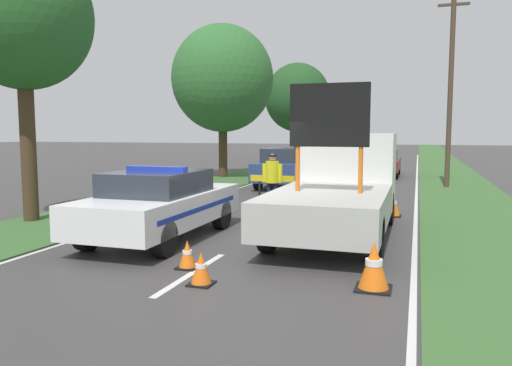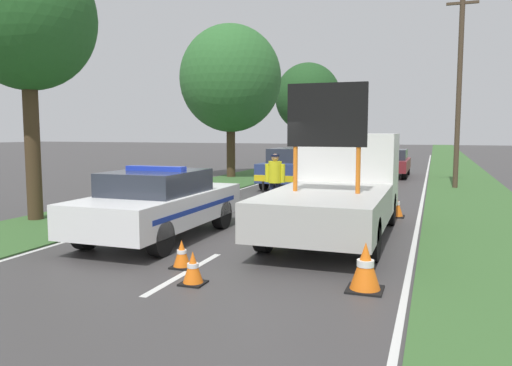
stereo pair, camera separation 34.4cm
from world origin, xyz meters
TOP-DOWN VIEW (x-y plane):
  - ground_plane at (0.00, 0.00)m, footprint 160.00×160.00m
  - lane_markings at (0.00, 13.78)m, footprint 7.01×57.07m
  - grass_verge_left at (-5.08, 20.00)m, footprint 3.04×120.00m
  - grass_verge_right at (5.08, 20.00)m, footprint 3.04×120.00m
  - police_car at (-1.78, -0.06)m, footprint 1.93×4.66m
  - work_truck at (1.78, 1.86)m, footprint 2.28×5.78m
  - road_barrier at (-0.05, 5.16)m, footprint 2.87×0.08m
  - police_officer at (-0.52, 4.26)m, footprint 0.60×0.38m
  - pedestrian_civilian at (0.31, 4.69)m, footprint 0.56×0.36m
  - traffic_cone_near_police at (2.84, 4.45)m, footprint 0.48×0.48m
  - traffic_cone_centre_front at (2.89, -2.20)m, footprint 0.52×0.52m
  - traffic_cone_near_truck at (2.45, 5.53)m, footprint 0.47×0.47m
  - traffic_cone_behind_barrier at (0.39, -2.78)m, footprint 0.36×0.36m
  - traffic_cone_lane_edge at (-0.20, -2.02)m, footprint 0.34×0.34m
  - queued_car_hatch_blue at (-1.71, 10.61)m, footprint 1.94×4.38m
  - queued_car_wagon_maroon at (1.69, 16.91)m, footprint 1.79×4.41m
  - roadside_tree_near_left at (-5.84, 13.77)m, footprint 5.02×5.02m
  - roadside_tree_near_right at (-5.18, 27.05)m, footprint 4.82×4.82m
  - roadside_tree_mid_left at (-5.97, 0.77)m, footprint 3.44×3.44m
  - utility_pole at (4.63, 12.30)m, footprint 1.20×0.20m

SIDE VIEW (x-z plane):
  - ground_plane at x=0.00m, z-range 0.00..0.00m
  - lane_markings at x=0.00m, z-range 0.00..0.01m
  - grass_verge_left at x=-5.08m, z-range 0.00..0.03m
  - grass_verge_right at x=5.08m, z-range 0.00..0.03m
  - traffic_cone_lane_edge at x=-0.20m, z-range 0.00..0.48m
  - traffic_cone_behind_barrier at x=0.39m, z-range 0.00..0.50m
  - traffic_cone_near_truck at x=2.45m, z-range 0.00..0.65m
  - traffic_cone_near_police at x=2.84m, z-range 0.00..0.65m
  - traffic_cone_centre_front at x=2.89m, z-range 0.00..0.71m
  - queued_car_wagon_maroon at x=1.69m, z-range 0.03..1.42m
  - police_car at x=-1.78m, z-range -0.02..1.56m
  - road_barrier at x=-0.05m, z-range 0.31..1.27m
  - queued_car_hatch_blue at x=-1.71m, z-range 0.01..1.62m
  - pedestrian_civilian at x=0.31m, z-range 0.14..1.70m
  - police_officer at x=-0.52m, z-range 0.16..1.83m
  - work_truck at x=1.78m, z-range -0.55..2.69m
  - utility_pole at x=4.63m, z-range 0.12..8.25m
  - roadside_tree_near_right at x=-5.18m, z-range 1.12..8.46m
  - roadside_tree_near_left at x=-5.84m, z-range 1.12..8.66m
  - roadside_tree_mid_left at x=-5.97m, z-range 1.63..8.59m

